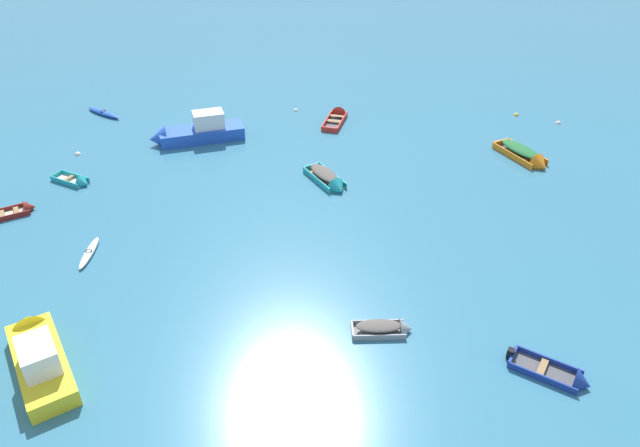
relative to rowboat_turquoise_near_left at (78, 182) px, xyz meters
name	(u,v)px	position (x,y,z in m)	size (l,w,h in m)	color
rowboat_turquoise_near_left	(78,182)	(0.00, 0.00, 0.00)	(2.95, 1.78, 0.92)	beige
motor_launch_blue_far_right	(195,132)	(5.37, 7.47, 0.53)	(6.92, 4.66, 2.43)	blue
kayak_white_cluster_inner	(89,253)	(4.39, -7.09, -0.02)	(0.89, 2.95, 0.28)	white
rowboat_maroon_distant_center	(20,211)	(-1.72, -3.77, -0.01)	(3.05, 2.72, 1.00)	beige
rowboat_deep_blue_far_left	(566,378)	(28.10, -12.18, 0.00)	(3.44, 2.32, 1.10)	#4C4C51
rowboat_red_midfield_right	(338,116)	(15.19, 13.18, 0.02)	(1.64, 4.04, 1.16)	#4C4C51
rowboat_orange_far_back	(527,156)	(29.10, 7.91, 0.19)	(3.79, 4.45, 1.37)	#4C4C51
rowboat_grey_midfield_left	(389,328)	(20.68, -10.47, 0.07)	(2.89, 1.48, 0.94)	gray
motor_launch_yellow_back_row_right	(38,354)	(6.15, -14.77, 0.48)	(5.32, 5.71, 2.30)	yellow
rowboat_turquoise_back_row_left	(329,180)	(16.07, 2.50, 0.16)	(3.42, 3.79, 1.20)	#99754C
kayak_blue_center	(104,113)	(-3.53, 10.84, 0.02)	(3.62, 2.14, 0.35)	blue
mooring_buoy_near_foreground	(516,115)	(29.31, 15.95, -0.15)	(0.40, 0.40, 0.40)	yellow
mooring_buoy_midfield	(558,123)	(32.38, 14.83, -0.15)	(0.42, 0.42, 0.42)	silver
mooring_buoy_far_field	(78,155)	(-2.10, 3.90, -0.15)	(0.42, 0.42, 0.42)	silver
mooring_buoy_between_boats_right	(296,111)	(11.62, 14.10, -0.15)	(0.37, 0.37, 0.37)	silver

